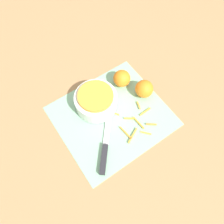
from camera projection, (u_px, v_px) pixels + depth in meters
name	position (u px, v px, depth m)	size (l,w,h in m)	color
ground_plane	(112.00, 116.00, 0.86)	(4.00, 4.00, 0.00)	#9E754C
cutting_board	(112.00, 116.00, 0.85)	(0.42, 0.37, 0.01)	#84B793
bowl_speckled	(96.00, 100.00, 0.84)	(0.16, 0.16, 0.08)	silver
knife	(105.00, 152.00, 0.78)	(0.18, 0.21, 0.02)	#232328
orange_left	(122.00, 78.00, 0.89)	(0.07, 0.07, 0.07)	orange
orange_right	(144.00, 89.00, 0.86)	(0.07, 0.07, 0.07)	orange
peel_pile	(136.00, 123.00, 0.83)	(0.16, 0.17, 0.01)	orange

